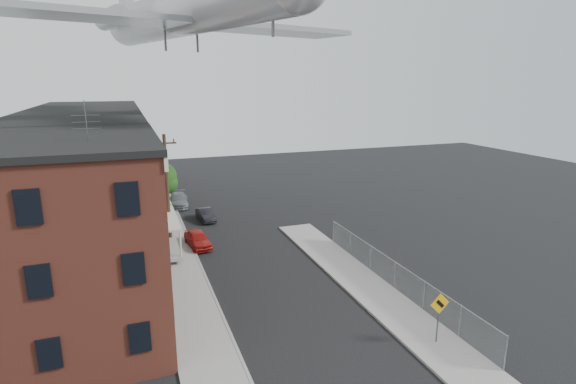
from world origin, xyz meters
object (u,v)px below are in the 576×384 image
warning_sign (439,310)px  utility_pole (167,189)px  airplane (182,11)px  car_far (179,200)px  car_mid (206,215)px  street_tree (162,179)px  car_near (198,239)px

warning_sign → utility_pole: (-11.20, 19.03, 2.79)m
airplane → car_far: bearing=91.4°
car_mid → warning_sign: bearing=-78.5°
street_tree → car_far: 3.71m
warning_sign → car_far: warning_sign is taller
street_tree → airplane: bearing=-75.8°
car_mid → airplane: (-1.58, -3.21, 17.68)m
warning_sign → street_tree: (-10.87, 28.95, 1.57)m
warning_sign → car_far: 32.12m
warning_sign → utility_pole: 22.25m
street_tree → car_near: size_ratio=1.35×
car_mid → car_far: bearing=101.3°
car_near → car_mid: (1.80, 6.77, -0.09)m
car_far → airplane: airplane is taller
airplane → street_tree: bearing=104.2°
car_far → airplane: 19.89m
car_mid → car_far: (-1.80, 6.07, 0.10)m
warning_sign → car_near: 20.17m
car_near → airplane: (0.22, 3.56, 17.60)m
utility_pole → car_near: 4.63m
warning_sign → car_mid: 25.80m
car_near → car_mid: car_near is taller
warning_sign → car_far: (-9.20, 30.75, -1.22)m
warning_sign → street_tree: bearing=110.6°
warning_sign → street_tree: street_tree is taller
street_tree → car_mid: 6.21m
car_far → street_tree: bearing=-128.3°
car_near → utility_pole: bearing=143.7°
street_tree → car_far: size_ratio=1.14×
street_tree → car_mid: (3.47, -4.27, -2.88)m
street_tree → airplane: (1.89, -7.48, 14.80)m
car_mid → car_far: car_far is taller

